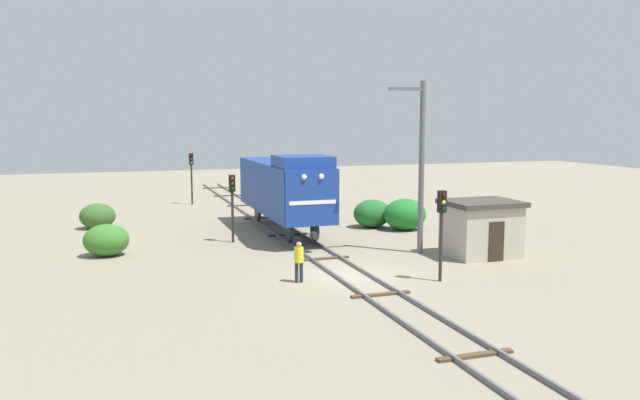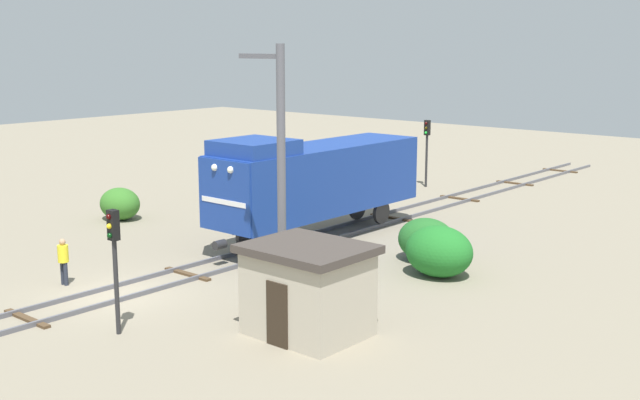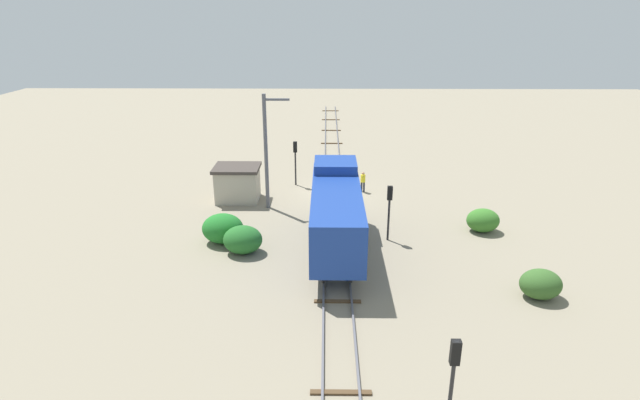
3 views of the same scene
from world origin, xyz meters
name	(u,v)px [view 2 (image 2 of 3)]	position (x,y,z in m)	size (l,w,h in m)	color
ground_plane	(114,296)	(0.00, 0.00, 0.00)	(117.02, 117.02, 0.00)	gray
railway_track	(114,294)	(0.00, 0.00, 0.07)	(2.40, 78.01, 0.16)	#595960
locomotive	(315,178)	(0.00, 10.51, 2.77)	(2.90, 11.60, 4.60)	navy
traffic_signal_near	(114,248)	(3.20, -2.10, 2.64)	(0.32, 0.34, 3.78)	#262628
traffic_signal_mid	(232,179)	(-3.40, 8.78, 2.58)	(0.32, 0.34, 3.69)	#262628
traffic_signal_far	(427,141)	(-3.60, 24.82, 2.81)	(0.32, 0.34, 4.03)	#262628
worker_near_track	(63,258)	(-2.40, -0.41, 1.00)	(0.38, 0.38, 1.70)	#262B38
catenary_mast	(280,170)	(4.94, 3.13, 4.51)	(1.94, 0.28, 8.52)	#595960
relay_hut	(308,289)	(7.50, 1.58, 1.39)	(3.50, 2.90, 2.74)	#B2A893
bush_near	(439,251)	(7.18, 9.26, 0.95)	(2.63, 2.15, 1.91)	#206F26
bush_mid	(120,204)	(-9.92, 7.35, 0.79)	(2.18, 1.78, 1.59)	#357026
bush_far	(427,240)	(5.68, 10.73, 0.87)	(2.39, 1.95, 1.74)	#236326
bush_back	(236,181)	(-10.45, 15.66, 0.78)	(2.14, 1.75, 1.56)	#345C26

